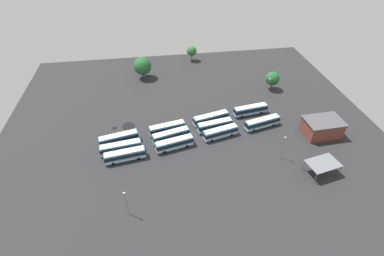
{
  "coord_description": "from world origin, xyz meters",
  "views": [
    {
      "loc": [
        11.34,
        71.71,
        60.59
      ],
      "look_at": [
        0.1,
        -1.83,
        1.49
      ],
      "focal_mm": 26.96,
      "sensor_mm": 36.0,
      "label": 1
    }
  ],
  "objects_px": {
    "lamp_post_by_building": "(126,203)",
    "maintenance_shelter": "(323,164)",
    "bus_row1_slot2": "(220,133)",
    "bus_row2_slot2": "(174,144)",
    "bus_row3_slot2": "(125,155)",
    "bus_row3_slot1": "(121,148)",
    "bus_row2_slot0": "(167,128)",
    "bus_row0_slot0": "(251,110)",
    "tree_east_edge": "(192,51)",
    "bus_row0_slot2": "(262,123)",
    "depot_building": "(322,127)",
    "tree_northeast": "(142,66)",
    "bus_row1_slot1": "(215,125)",
    "lamp_post_far_corner": "(283,147)",
    "lamp_post_near_entrance": "(268,87)",
    "bus_row2_slot1": "(171,136)",
    "bus_row1_slot0": "(211,118)",
    "tree_northwest": "(273,79)",
    "bus_row3_slot0": "(119,139)"
  },
  "relations": [
    {
      "from": "bus_row1_slot1",
      "to": "maintenance_shelter",
      "type": "xyz_separation_m",
      "value": [
        -25.34,
        23.46,
        1.8
      ]
    },
    {
      "from": "depot_building",
      "to": "tree_northeast",
      "type": "distance_m",
      "value": 73.84
    },
    {
      "from": "bus_row0_slot2",
      "to": "lamp_post_by_building",
      "type": "height_order",
      "value": "lamp_post_by_building"
    },
    {
      "from": "bus_row2_slot1",
      "to": "tree_east_edge",
      "type": "relative_size",
      "value": 1.69
    },
    {
      "from": "depot_building",
      "to": "maintenance_shelter",
      "type": "bearing_deg",
      "value": 62.03
    },
    {
      "from": "lamp_post_near_entrance",
      "to": "lamp_post_far_corner",
      "type": "xyz_separation_m",
      "value": [
        7.98,
        33.21,
        0.08
      ]
    },
    {
      "from": "bus_row0_slot0",
      "to": "tree_east_edge",
      "type": "relative_size",
      "value": 1.74
    },
    {
      "from": "lamp_post_by_building",
      "to": "tree_east_edge",
      "type": "distance_m",
      "value": 87.55
    },
    {
      "from": "tree_northwest",
      "to": "tree_northeast",
      "type": "xyz_separation_m",
      "value": [
        50.95,
        -17.43,
        0.73
      ]
    },
    {
      "from": "bus_row1_slot1",
      "to": "bus_row3_slot1",
      "type": "bearing_deg",
      "value": 11.77
    },
    {
      "from": "bus_row1_slot0",
      "to": "lamp_post_far_corner",
      "type": "relative_size",
      "value": 1.56
    },
    {
      "from": "bus_row3_slot2",
      "to": "depot_building",
      "type": "xyz_separation_m",
      "value": [
        -62.96,
        -2.53,
        1.01
      ]
    },
    {
      "from": "bus_row1_slot2",
      "to": "bus_row2_slot0",
      "type": "bearing_deg",
      "value": -15.83
    },
    {
      "from": "bus_row2_slot0",
      "to": "lamp_post_near_entrance",
      "type": "xyz_separation_m",
      "value": [
        -40.19,
        -16.15,
        2.63
      ]
    },
    {
      "from": "lamp_post_by_building",
      "to": "maintenance_shelter",
      "type": "bearing_deg",
      "value": -173.84
    },
    {
      "from": "depot_building",
      "to": "tree_northwest",
      "type": "height_order",
      "value": "tree_northwest"
    },
    {
      "from": "bus_row1_slot0",
      "to": "tree_northeast",
      "type": "distance_m",
      "value": 42.37
    },
    {
      "from": "bus_row2_slot2",
      "to": "lamp_post_by_building",
      "type": "height_order",
      "value": "lamp_post_by_building"
    },
    {
      "from": "bus_row3_slot1",
      "to": "lamp_post_by_building",
      "type": "bearing_deg",
      "value": 96.41
    },
    {
      "from": "bus_row1_slot1",
      "to": "bus_row3_slot0",
      "type": "distance_m",
      "value": 31.27
    },
    {
      "from": "bus_row1_slot0",
      "to": "depot_building",
      "type": "height_order",
      "value": "depot_building"
    },
    {
      "from": "bus_row2_slot0",
      "to": "bus_row2_slot2",
      "type": "height_order",
      "value": "same"
    },
    {
      "from": "depot_building",
      "to": "tree_northwest",
      "type": "xyz_separation_m",
      "value": [
        5.64,
        -29.92,
        1.97
      ]
    },
    {
      "from": "bus_row3_slot1",
      "to": "lamp_post_far_corner",
      "type": "height_order",
      "value": "lamp_post_far_corner"
    },
    {
      "from": "depot_building",
      "to": "bus_row0_slot2",
      "type": "bearing_deg",
      "value": -20.17
    },
    {
      "from": "bus_row2_slot1",
      "to": "depot_building",
      "type": "relative_size",
      "value": 1.0
    },
    {
      "from": "bus_row2_slot0",
      "to": "bus_row2_slot2",
      "type": "distance_m",
      "value": 8.03
    },
    {
      "from": "bus_row3_slot2",
      "to": "bus_row3_slot0",
      "type": "bearing_deg",
      "value": -75.11
    },
    {
      "from": "tree_northeast",
      "to": "bus_row1_slot2",
      "type": "bearing_deg",
      "value": 118.46
    },
    {
      "from": "bus_row1_slot0",
      "to": "bus_row2_slot1",
      "type": "relative_size",
      "value": 1.05
    },
    {
      "from": "bus_row3_slot2",
      "to": "lamp_post_far_corner",
      "type": "distance_m",
      "value": 46.07
    },
    {
      "from": "tree_northwest",
      "to": "bus_row2_slot1",
      "type": "bearing_deg",
      "value": 30.58
    },
    {
      "from": "bus_row1_slot1",
      "to": "bus_row1_slot2",
      "type": "distance_m",
      "value": 4.0
    },
    {
      "from": "tree_northeast",
      "to": "lamp_post_far_corner",
      "type": "bearing_deg",
      "value": 124.94
    },
    {
      "from": "bus_row3_slot2",
      "to": "depot_building",
      "type": "relative_size",
      "value": 1.0
    },
    {
      "from": "bus_row2_slot0",
      "to": "bus_row2_slot1",
      "type": "xyz_separation_m",
      "value": [
        -0.83,
        3.86,
        0.0
      ]
    },
    {
      "from": "bus_row2_slot0",
      "to": "bus_row3_slot2",
      "type": "bearing_deg",
      "value": 39.0
    },
    {
      "from": "bus_row2_slot1",
      "to": "lamp_post_far_corner",
      "type": "bearing_deg",
      "value": 157.17
    },
    {
      "from": "tree_east_edge",
      "to": "tree_northwest",
      "type": "distance_m",
      "value": 41.78
    },
    {
      "from": "depot_building",
      "to": "tree_northeast",
      "type": "height_order",
      "value": "tree_northeast"
    },
    {
      "from": "bus_row3_slot2",
      "to": "lamp_post_by_building",
      "type": "xyz_separation_m",
      "value": [
        -1.27,
        19.25,
        2.66
      ]
    },
    {
      "from": "bus_row0_slot2",
      "to": "bus_row2_slot2",
      "type": "height_order",
      "value": "same"
    },
    {
      "from": "bus_row2_slot2",
      "to": "bus_row3_slot2",
      "type": "distance_m",
      "value": 15.19
    },
    {
      "from": "bus_row3_slot1",
      "to": "maintenance_shelter",
      "type": "xyz_separation_m",
      "value": [
        -55.74,
        17.13,
        1.8
      ]
    },
    {
      "from": "bus_row2_slot2",
      "to": "lamp_post_near_entrance",
      "type": "bearing_deg",
      "value": -148.14
    },
    {
      "from": "bus_row1_slot0",
      "to": "bus_row1_slot2",
      "type": "xyz_separation_m",
      "value": [
        -1.5,
        7.92,
        -0.0
      ]
    },
    {
      "from": "bus_row1_slot2",
      "to": "bus_row2_slot2",
      "type": "height_order",
      "value": "same"
    },
    {
      "from": "depot_building",
      "to": "lamp_post_by_building",
      "type": "xyz_separation_m",
      "value": [
        61.69,
        21.78,
        1.65
      ]
    },
    {
      "from": "bus_row1_slot2",
      "to": "tree_northwest",
      "type": "bearing_deg",
      "value": -135.89
    },
    {
      "from": "bus_row3_slot1",
      "to": "bus_row3_slot2",
      "type": "distance_m",
      "value": 3.84
    }
  ]
}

